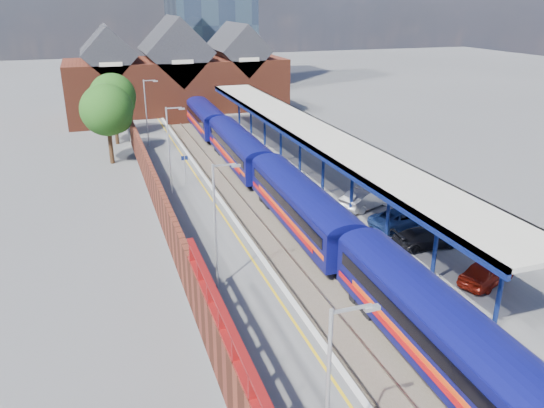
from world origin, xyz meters
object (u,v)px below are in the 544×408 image
Objects in this scene: lamp_post_c at (170,145)px; platform_sign at (185,165)px; parked_car_dark at (426,238)px; parked_car_blue at (401,218)px; train at (265,170)px; lamp_post_a at (332,400)px; parked_car_silver at (367,198)px; lamp_post_d at (147,109)px; lamp_post_b at (218,220)px; parked_car_red at (487,271)px.

lamp_post_c reaches higher than platform_sign.
parked_car_blue is (0.25, 3.28, 0.01)m from parked_car_dark.
parked_car_dark is (12.13, -17.19, -1.06)m from platform_sign.
lamp_post_a reaches higher than train.
parked_car_silver is (11.91, -9.85, -0.92)m from platform_sign.
lamp_post_d is (0.00, 46.00, 0.00)m from lamp_post_a.
lamp_post_d reaches higher than train.
parked_car_blue is (5.89, -12.02, -0.48)m from train.
lamp_post_d is 2.80× the size of platform_sign.
parked_car_dark is at bearing 3.42° from lamp_post_b.
lamp_post_b is 15.91m from parked_car_silver.
lamp_post_b reaches higher than parked_car_red.
parked_car_silver is (5.42, -7.96, -0.35)m from train.
train is 13.40m from parked_car_blue.
parked_car_silver reaches higher than parked_car_dark.
platform_sign is 0.58× the size of parked_car_dark.
platform_sign is at bearing 85.67° from lamp_post_b.
train is 21.23m from parked_car_red.
train is at bearing -16.23° from platform_sign.
lamp_post_a is 46.00m from lamp_post_d.
lamp_post_b reaches higher than parked_car_blue.
parked_car_blue is at bearing -48.34° from platform_sign.
lamp_post_c is at bearing -179.20° from train.
parked_car_blue is at bearing -2.15° from parked_car_dark.
parked_car_blue is (13.74, -27.91, -3.35)m from lamp_post_d.
lamp_post_d is 38.96m from parked_car_red.
lamp_post_c is 1.00× the size of lamp_post_d.
lamp_post_c is (0.00, 30.00, 0.00)m from lamp_post_a.
platform_sign is 18.65m from parked_car_blue.
platform_sign reaches higher than train.
lamp_post_b is at bearing 96.67° from parked_car_blue.
lamp_post_c is 1.61× the size of parked_car_dark.
lamp_post_a is 1.73× the size of parked_car_red.
train is 16.32m from parked_car_dark.
parked_car_silver is 4.09m from parked_car_blue.
lamp_post_d is at bearing 95.56° from platform_sign.
parked_car_dark is at bearing 165.72° from parked_car_blue.
lamp_post_a is at bearing 139.89° from parked_car_dark.
lamp_post_d reaches higher than parked_car_silver.
lamp_post_b is 32.00m from lamp_post_d.
parked_car_blue reaches higher than parked_car_dark.
parked_car_red is at bearing -72.99° from train.
lamp_post_b is 1.00× the size of lamp_post_c.
lamp_post_a is at bearing -92.44° from platform_sign.
lamp_post_a reaches higher than parked_car_blue.
lamp_post_c reaches higher than parked_car_blue.
platform_sign is at bearing -84.44° from lamp_post_d.
lamp_post_a is at bearing -90.00° from lamp_post_b.
platform_sign is at bearing 55.74° from lamp_post_c.
platform_sign is (1.36, 2.00, -2.30)m from lamp_post_c.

